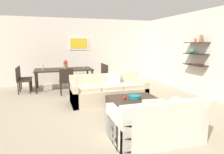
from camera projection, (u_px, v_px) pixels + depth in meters
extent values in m
plane|color=tan|center=(111.00, 105.00, 5.58)|extent=(18.00, 18.00, 0.00)
cube|color=silver|center=(94.00, 51.00, 8.77)|extent=(8.40, 0.06, 2.70)
cube|color=white|center=(79.00, 43.00, 8.48)|extent=(0.84, 0.02, 0.54)
cube|color=gold|center=(79.00, 43.00, 8.46)|extent=(0.72, 0.01, 0.43)
cube|color=silver|center=(192.00, 53.00, 6.82)|extent=(0.06, 8.20, 2.70)
cube|color=black|center=(196.00, 43.00, 6.35)|extent=(0.28, 0.90, 0.02)
cube|color=black|center=(196.00, 54.00, 6.41)|extent=(0.28, 0.90, 0.02)
cube|color=black|center=(195.00, 65.00, 6.46)|extent=(0.28, 0.90, 0.02)
cylinder|color=olive|center=(201.00, 39.00, 6.14)|extent=(0.10, 0.10, 0.22)
sphere|color=teal|center=(192.00, 51.00, 6.56)|extent=(0.14, 0.14, 0.14)
cylinder|color=#D85933|center=(195.00, 40.00, 6.38)|extent=(0.07, 0.07, 0.12)
cube|color=#4C1E19|center=(198.00, 65.00, 6.32)|extent=(0.20, 0.28, 0.03)
cube|color=beige|center=(109.00, 95.00, 5.83)|extent=(2.13, 0.90, 0.42)
cube|color=beige|center=(105.00, 80.00, 6.12)|extent=(2.13, 0.16, 0.36)
cube|color=beige|center=(74.00, 95.00, 5.52)|extent=(0.14, 0.90, 0.60)
cube|color=beige|center=(140.00, 90.00, 6.11)|extent=(0.14, 0.90, 0.60)
cube|color=beige|center=(88.00, 88.00, 5.57)|extent=(0.60, 0.70, 0.10)
cube|color=beige|center=(109.00, 86.00, 5.75)|extent=(0.60, 0.70, 0.10)
cube|color=beige|center=(129.00, 85.00, 5.94)|extent=(0.60, 0.70, 0.10)
cube|color=white|center=(114.00, 80.00, 6.01)|extent=(0.37, 0.17, 0.36)
cube|color=silver|center=(154.00, 127.00, 3.60)|extent=(1.54, 0.90, 0.42)
cube|color=silver|center=(167.00, 113.00, 3.19)|extent=(1.54, 0.16, 0.36)
cube|color=silver|center=(187.00, 118.00, 3.79)|extent=(0.14, 0.90, 0.60)
cube|color=silver|center=(117.00, 127.00, 3.38)|extent=(0.14, 0.90, 0.60)
cube|color=silver|center=(169.00, 111.00, 3.69)|extent=(0.61, 0.70, 0.10)
cube|color=silver|center=(137.00, 115.00, 3.50)|extent=(0.61, 0.70, 0.10)
cube|color=beige|center=(153.00, 111.00, 3.31)|extent=(0.37, 0.16, 0.36)
cube|color=#38281E|center=(133.00, 106.00, 4.91)|extent=(1.16, 0.90, 0.38)
cylinder|color=#19666B|center=(135.00, 97.00, 4.83)|extent=(0.30, 0.30, 0.07)
torus|color=#19666B|center=(135.00, 96.00, 4.82)|extent=(0.31, 0.31, 0.02)
sphere|color=red|center=(125.00, 98.00, 4.77)|extent=(0.08, 0.08, 0.08)
cube|color=black|center=(64.00, 69.00, 7.43)|extent=(2.05, 1.04, 0.04)
cylinder|color=black|center=(36.00, 83.00, 6.77)|extent=(0.06, 0.06, 0.71)
cylinder|color=black|center=(92.00, 80.00, 7.35)|extent=(0.06, 0.06, 0.71)
cylinder|color=black|center=(37.00, 79.00, 7.64)|extent=(0.06, 0.06, 0.71)
cylinder|color=black|center=(88.00, 76.00, 8.21)|extent=(0.06, 0.06, 0.71)
cube|color=black|center=(101.00, 77.00, 7.66)|extent=(0.44, 0.44, 0.04)
cube|color=black|center=(106.00, 70.00, 7.68)|extent=(0.04, 0.44, 0.43)
cylinder|color=black|center=(95.00, 82.00, 7.81)|extent=(0.04, 0.04, 0.41)
cylinder|color=black|center=(97.00, 84.00, 7.47)|extent=(0.04, 0.04, 0.41)
cylinder|color=black|center=(104.00, 81.00, 7.92)|extent=(0.04, 0.04, 0.41)
cylinder|color=black|center=(107.00, 83.00, 7.58)|extent=(0.04, 0.04, 0.41)
cube|color=black|center=(24.00, 81.00, 6.86)|extent=(0.44, 0.44, 0.04)
cube|color=black|center=(17.00, 74.00, 6.76)|extent=(0.04, 0.44, 0.43)
cylinder|color=black|center=(30.00, 88.00, 6.78)|extent=(0.04, 0.04, 0.41)
cylinder|color=black|center=(31.00, 86.00, 7.12)|extent=(0.04, 0.04, 0.41)
cylinder|color=black|center=(18.00, 89.00, 6.68)|extent=(0.04, 0.04, 0.41)
cylinder|color=black|center=(20.00, 86.00, 7.01)|extent=(0.04, 0.04, 0.41)
cube|color=black|center=(26.00, 78.00, 7.30)|extent=(0.44, 0.44, 0.04)
cube|color=black|center=(19.00, 72.00, 7.20)|extent=(0.04, 0.44, 0.43)
cylinder|color=black|center=(31.00, 85.00, 7.22)|extent=(0.04, 0.04, 0.41)
cylinder|color=black|center=(32.00, 83.00, 7.56)|extent=(0.04, 0.04, 0.41)
cylinder|color=black|center=(20.00, 86.00, 7.11)|extent=(0.04, 0.04, 0.41)
cylinder|color=black|center=(21.00, 84.00, 7.45)|extent=(0.04, 0.04, 0.41)
cube|color=black|center=(98.00, 75.00, 8.10)|extent=(0.44, 0.44, 0.04)
cube|color=black|center=(103.00, 69.00, 8.12)|extent=(0.04, 0.44, 0.43)
cylinder|color=black|center=(93.00, 80.00, 8.25)|extent=(0.04, 0.04, 0.41)
cylinder|color=black|center=(95.00, 81.00, 7.91)|extent=(0.04, 0.04, 0.41)
cylinder|color=black|center=(101.00, 79.00, 8.36)|extent=(0.04, 0.04, 0.41)
cylinder|color=black|center=(104.00, 81.00, 8.02)|extent=(0.04, 0.04, 0.41)
cube|color=black|center=(66.00, 82.00, 6.69)|extent=(0.44, 0.44, 0.04)
cube|color=black|center=(66.00, 76.00, 6.46)|extent=(0.44, 0.04, 0.43)
cylinder|color=black|center=(71.00, 87.00, 6.95)|extent=(0.04, 0.04, 0.41)
cylinder|color=black|center=(60.00, 87.00, 6.84)|extent=(0.04, 0.04, 0.41)
cylinder|color=black|center=(72.00, 89.00, 6.61)|extent=(0.04, 0.04, 0.41)
cylinder|color=black|center=(61.00, 90.00, 6.51)|extent=(0.04, 0.04, 0.41)
cylinder|color=silver|center=(42.00, 70.00, 7.08)|extent=(0.06, 0.06, 0.01)
cylinder|color=silver|center=(42.00, 69.00, 7.08)|extent=(0.01, 0.01, 0.08)
cylinder|color=silver|center=(42.00, 67.00, 7.06)|extent=(0.07, 0.07, 0.08)
cylinder|color=silver|center=(83.00, 68.00, 7.76)|extent=(0.06, 0.06, 0.01)
cylinder|color=silver|center=(83.00, 67.00, 7.76)|extent=(0.01, 0.01, 0.07)
cylinder|color=silver|center=(83.00, 65.00, 7.75)|extent=(0.06, 0.06, 0.07)
cylinder|color=silver|center=(43.00, 69.00, 7.33)|extent=(0.06, 0.06, 0.01)
cylinder|color=silver|center=(43.00, 68.00, 7.32)|extent=(0.01, 0.01, 0.08)
cylinder|color=silver|center=(42.00, 66.00, 7.31)|extent=(0.07, 0.07, 0.08)
cylinder|color=olive|center=(66.00, 66.00, 7.43)|extent=(0.14, 0.14, 0.19)
sphere|color=red|center=(65.00, 62.00, 7.41)|extent=(0.16, 0.16, 0.16)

